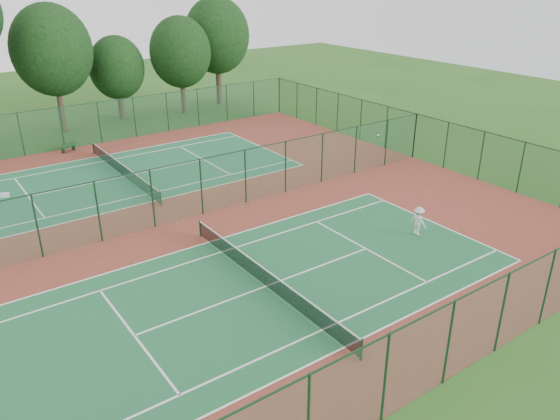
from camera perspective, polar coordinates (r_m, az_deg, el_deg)
name	(u,v)px	position (r m, az deg, el deg)	size (l,w,h in m)	color
ground	(180,220)	(32.61, -10.43, -1.05)	(120.00, 120.00, 0.00)	#29581B
red_pad	(180,220)	(32.60, -10.43, -1.04)	(40.00, 36.00, 0.01)	brown
court_near	(266,286)	(25.62, -1.51, -7.99)	(23.77, 10.97, 0.01)	#1E6135
court_far	(124,176)	(40.39, -16.03, 3.39)	(23.77, 10.97, 0.01)	#20663F
fence_north	(81,125)	(48.14, -20.09, 8.31)	(40.00, 0.09, 3.50)	#17472C
fence_south	(418,360)	(19.18, 14.25, -14.92)	(40.00, 0.09, 3.50)	#194C31
fence_east	(415,136)	(43.61, 13.89, 7.55)	(0.09, 36.00, 3.50)	#184A2A
fence_divider	(178,192)	(31.91, -10.66, 1.82)	(40.00, 0.09, 3.50)	#1A4F2D
tennis_net_near	(266,277)	(25.34, -1.52, -6.97)	(0.10, 12.90, 0.97)	#163E24
tennis_net_far	(123,169)	(40.21, -16.11, 4.10)	(0.10, 12.90, 0.97)	#153B21
player_near	(418,221)	(30.95, 14.25, -1.11)	(1.05, 0.61, 1.63)	silver
bench	(69,147)	(47.28, -21.22, 6.18)	(1.32, 0.87, 0.79)	#123417
kit_bag	(3,195)	(39.50, -26.95, 1.39)	(0.73, 0.27, 0.27)	silver
stray_ball_a	(242,207)	(33.83, -3.99, 0.34)	(0.07, 0.07, 0.07)	yellow
stray_ball_b	(253,203)	(34.31, -2.89, 0.71)	(0.06, 0.06, 0.06)	#CBDE33
stray_ball_c	(177,223)	(32.14, -10.74, -1.37)	(0.07, 0.07, 0.07)	#B7D832
evergreen_row	(68,129)	(54.56, -21.25, 7.94)	(39.00, 5.00, 12.00)	black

